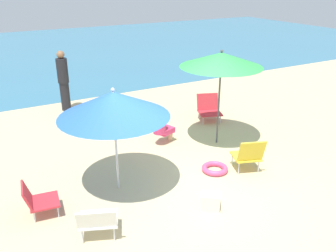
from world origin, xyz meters
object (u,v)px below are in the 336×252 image
(beach_chair_c, at_px, (98,220))
(person_b, at_px, (162,124))
(swim_ring, at_px, (215,169))
(beach_bag, at_px, (210,201))
(umbrella_green, at_px, (221,60))
(beach_chair_b, at_px, (248,154))
(beach_chair_a, at_px, (209,108))
(beach_chair_d, at_px, (37,199))
(umbrella_blue, at_px, (114,104))
(person_a, at_px, (63,81))

(beach_chair_c, xyz_separation_m, person_b, (2.24, 2.32, 0.15))
(beach_chair_c, relative_size, swim_ring, 1.39)
(beach_bag, bearing_deg, umbrella_green, 51.43)
(beach_chair_b, xyz_separation_m, beach_bag, (-1.29, -0.62, -0.24))
(beach_chair_a, relative_size, beach_chair_d, 1.32)
(umbrella_blue, xyz_separation_m, beach_bag, (1.04, -1.29, -1.41))
(umbrella_blue, bearing_deg, person_a, 86.94)
(beach_chair_b, relative_size, swim_ring, 1.43)
(swim_ring, bearing_deg, beach_bag, -129.51)
(beach_chair_b, distance_m, person_a, 5.53)
(beach_chair_a, relative_size, beach_chair_c, 1.07)
(person_a, bearing_deg, beach_chair_b, -169.81)
(umbrella_green, height_order, person_b, umbrella_green)
(beach_chair_c, distance_m, person_b, 3.23)
(beach_chair_d, bearing_deg, umbrella_blue, 12.55)
(beach_chair_d, distance_m, person_b, 3.17)
(umbrella_green, xyz_separation_m, person_a, (-2.37, 3.75, -1.02))
(beach_chair_b, distance_m, beach_chair_c, 3.09)
(beach_chair_a, relative_size, person_b, 0.82)
(umbrella_blue, distance_m, beach_chair_b, 2.69)
(beach_bag, bearing_deg, person_a, 97.99)
(beach_chair_a, distance_m, beach_chair_b, 2.75)
(beach_chair_c, height_order, swim_ring, beach_chair_c)
(beach_chair_b, xyz_separation_m, beach_chair_d, (-3.69, 0.54, -0.09))
(umbrella_green, xyz_separation_m, swim_ring, (-0.79, -1.02, -1.80))
(person_b, bearing_deg, beach_chair_c, -153.17)
(umbrella_blue, bearing_deg, person_b, 38.89)
(umbrella_green, distance_m, beach_bag, 3.05)
(person_a, bearing_deg, swim_ring, -173.79)
(beach_chair_b, relative_size, beach_bag, 2.33)
(umbrella_green, bearing_deg, person_b, 154.03)
(beach_chair_a, height_order, beach_chair_b, beach_chair_b)
(person_a, relative_size, person_b, 1.80)
(umbrella_green, bearing_deg, umbrella_blue, -165.43)
(umbrella_green, bearing_deg, swim_ring, -127.69)
(beach_chair_d, distance_m, beach_bag, 2.67)
(person_a, bearing_deg, umbrella_blue, 164.83)
(beach_chair_d, height_order, beach_bag, beach_chair_d)
(beach_chair_a, height_order, person_b, person_b)
(beach_chair_c, bearing_deg, person_b, -21.66)
(umbrella_blue, relative_size, beach_chair_d, 3.21)
(beach_bag, bearing_deg, person_b, 79.45)
(umbrella_blue, bearing_deg, beach_chair_c, -123.64)
(beach_chair_b, xyz_separation_m, beach_chair_c, (-3.06, -0.44, -0.06))
(beach_chair_c, bearing_deg, beach_chair_a, -30.46)
(beach_chair_a, xyz_separation_m, swim_ring, (-1.44, -2.27, -0.26))
(beach_chair_a, xyz_separation_m, beach_chair_b, (-0.93, -2.59, 0.06))
(person_b, relative_size, swim_ring, 1.81)
(beach_chair_b, bearing_deg, person_b, 43.27)
(beach_chair_c, bearing_deg, umbrella_green, -39.57)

